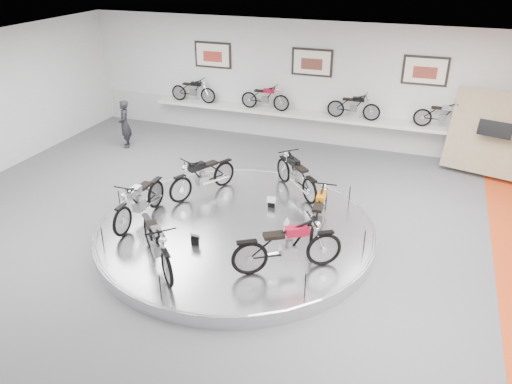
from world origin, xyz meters
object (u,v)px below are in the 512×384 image
(display_platform, at_px, (236,230))
(bike_f, at_px, (288,246))
(bike_c, at_px, (203,175))
(bike_a, at_px, (319,212))
(visitor, at_px, (125,124))
(bike_d, at_px, (139,200))
(shelf, at_px, (307,115))
(bike_e, at_px, (157,243))
(bike_b, at_px, (296,174))

(display_platform, height_order, bike_f, bike_f)
(display_platform, distance_m, bike_c, 1.96)
(bike_c, height_order, bike_f, bike_f)
(bike_a, relative_size, visitor, 1.10)
(display_platform, distance_m, bike_d, 2.34)
(visitor, bearing_deg, bike_c, 23.17)
(shelf, relative_size, bike_f, 5.80)
(bike_c, relative_size, visitor, 1.11)
(bike_d, bearing_deg, shelf, 163.13)
(display_platform, xyz_separation_m, bike_d, (-2.17, -0.55, 0.68))
(bike_a, relative_size, bike_d, 0.98)
(shelf, height_order, visitor, visitor)
(shelf, relative_size, bike_e, 6.16)
(shelf, height_order, bike_a, bike_a)
(bike_a, bearing_deg, visitor, 59.06)
(bike_a, height_order, visitor, visitor)
(shelf, height_order, bike_e, bike_e)
(bike_e, bearing_deg, bike_a, 86.28)
(bike_c, relative_size, bike_e, 0.99)
(bike_d, distance_m, visitor, 5.76)
(bike_a, height_order, bike_e, bike_e)
(bike_f, bearing_deg, bike_d, 136.99)
(display_platform, relative_size, bike_f, 3.38)
(display_platform, xyz_separation_m, bike_f, (1.62, -1.28, 0.71))
(bike_e, distance_m, visitor, 7.72)
(bike_c, height_order, bike_d, bike_d)
(bike_c, xyz_separation_m, bike_e, (0.54, -3.23, 0.01))
(visitor, bearing_deg, bike_d, 3.98)
(bike_a, bearing_deg, bike_b, 25.73)
(bike_a, height_order, bike_d, bike_d)
(display_platform, distance_m, bike_b, 2.37)
(display_platform, bearing_deg, bike_a, 10.15)
(shelf, height_order, bike_d, bike_d)
(bike_d, height_order, visitor, visitor)
(bike_c, distance_m, bike_d, 1.93)
(shelf, height_order, bike_f, bike_f)
(display_platform, xyz_separation_m, visitor, (-5.59, 4.08, 0.64))
(bike_b, xyz_separation_m, visitor, (-6.42, 1.96, -0.02))
(display_platform, distance_m, bike_f, 2.18)
(display_platform, xyz_separation_m, bike_c, (-1.39, 1.21, 0.67))
(bike_f, bearing_deg, bike_a, 49.32)
(bike_d, bearing_deg, bike_e, 42.20)
(bike_f, bearing_deg, visitor, 111.30)
(bike_c, bearing_deg, visitor, -97.58)
(bike_a, xyz_separation_m, bike_f, (-0.25, -1.62, 0.04))
(bike_e, bearing_deg, visitor, 173.20)
(bike_c, distance_m, bike_f, 3.91)
(bike_b, height_order, bike_c, bike_c)
(bike_b, distance_m, bike_e, 4.47)
(bike_d, bearing_deg, bike_a, 102.85)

